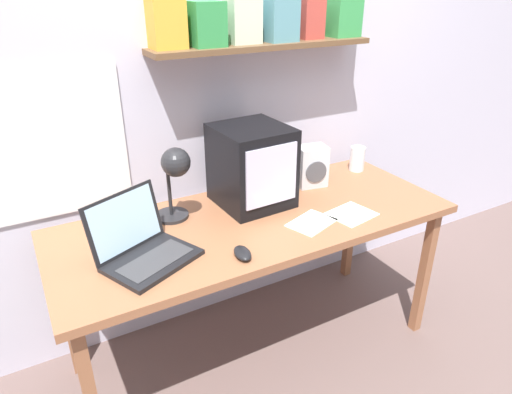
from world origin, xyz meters
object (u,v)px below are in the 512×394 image
(juice_glass, at_px, (357,160))
(loose_paper_near_laptop, at_px, (351,214))
(crt_monitor, at_px, (252,166))
(space_heater, at_px, (312,166))
(desk_lamp, at_px, (175,172))
(printed_handout, at_px, (312,223))
(corner_desk, at_px, (256,230))
(laptop, at_px, (140,243))
(computer_mouse, at_px, (242,253))

(juice_glass, xyz_separation_m, loose_paper_near_laptop, (-0.36, -0.39, -0.06))
(crt_monitor, relative_size, space_heater, 1.79)
(desk_lamp, distance_m, space_heater, 0.73)
(crt_monitor, height_order, juice_glass, crt_monitor)
(desk_lamp, height_order, printed_handout, desk_lamp)
(crt_monitor, distance_m, juice_glass, 0.70)
(corner_desk, distance_m, crt_monitor, 0.29)
(corner_desk, xyz_separation_m, crt_monitor, (0.06, 0.14, 0.24))
(laptop, distance_m, printed_handout, 0.72)
(crt_monitor, xyz_separation_m, computer_mouse, (-0.25, -0.39, -0.17))
(printed_handout, bearing_deg, space_heater, 55.35)
(laptop, distance_m, loose_paper_near_laptop, 0.92)
(printed_handout, bearing_deg, corner_desk, 139.13)
(crt_monitor, bearing_deg, loose_paper_near_laptop, -47.58)
(space_heater, relative_size, computer_mouse, 1.81)
(loose_paper_near_laptop, bearing_deg, desk_lamp, 155.97)
(printed_handout, relative_size, loose_paper_near_laptop, 1.07)
(laptop, bearing_deg, space_heater, -10.12)
(desk_lamp, xyz_separation_m, space_heater, (0.72, 0.05, -0.13))
(crt_monitor, height_order, computer_mouse, crt_monitor)
(laptop, relative_size, printed_handout, 1.72)
(loose_paper_near_laptop, bearing_deg, juice_glass, 47.40)
(corner_desk, height_order, printed_handout, printed_handout)
(space_heater, bearing_deg, desk_lamp, -165.69)
(printed_handout, bearing_deg, desk_lamp, 149.82)
(corner_desk, relative_size, computer_mouse, 15.63)
(laptop, distance_m, computer_mouse, 0.38)
(crt_monitor, xyz_separation_m, printed_handout, (0.13, -0.30, -0.18))
(corner_desk, xyz_separation_m, desk_lamp, (-0.31, 0.13, 0.29))
(juice_glass, relative_size, space_heater, 0.65)
(corner_desk, distance_m, computer_mouse, 0.32)
(crt_monitor, height_order, loose_paper_near_laptop, crt_monitor)
(crt_monitor, bearing_deg, printed_handout, -70.04)
(space_heater, distance_m, computer_mouse, 0.74)
(crt_monitor, height_order, desk_lamp, crt_monitor)
(corner_desk, xyz_separation_m, computer_mouse, (-0.20, -0.25, 0.08))
(laptop, xyz_separation_m, loose_paper_near_laptop, (0.91, -0.11, -0.06))
(computer_mouse, bearing_deg, crt_monitor, 56.97)
(laptop, height_order, printed_handout, laptop)
(juice_glass, height_order, loose_paper_near_laptop, juice_glass)
(computer_mouse, bearing_deg, printed_handout, 13.06)
(desk_lamp, distance_m, loose_paper_near_laptop, 0.79)
(laptop, xyz_separation_m, desk_lamp, (0.22, 0.19, 0.17))
(computer_mouse, xyz_separation_m, loose_paper_near_laptop, (0.58, 0.07, -0.01))
(corner_desk, distance_m, juice_glass, 0.78)
(printed_handout, bearing_deg, crt_monitor, 112.67)
(corner_desk, xyz_separation_m, loose_paper_near_laptop, (0.38, -0.18, 0.06))
(juice_glass, bearing_deg, computer_mouse, -153.96)
(laptop, distance_m, space_heater, 0.97)
(space_heater, bearing_deg, computer_mouse, -134.69)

